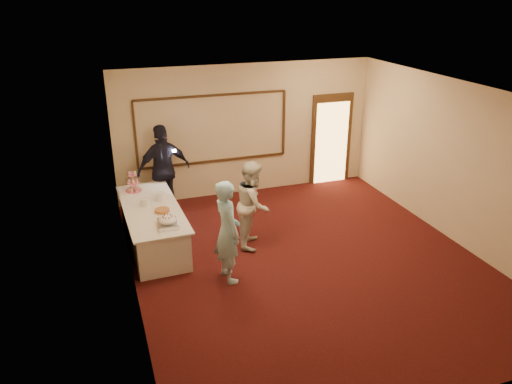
% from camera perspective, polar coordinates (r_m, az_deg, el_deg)
% --- Properties ---
extents(floor, '(7.00, 7.00, 0.00)m').
position_cam_1_polar(floor, '(9.05, 5.86, -7.84)').
color(floor, black).
rests_on(floor, ground).
extents(room_walls, '(6.04, 7.04, 3.02)m').
position_cam_1_polar(room_walls, '(8.22, 6.41, 4.44)').
color(room_walls, beige).
rests_on(room_walls, floor).
extents(wall_molding, '(3.45, 0.04, 1.55)m').
position_cam_1_polar(wall_molding, '(11.23, -4.95, 7.18)').
color(wall_molding, '#382611').
rests_on(wall_molding, room_walls).
extents(doorway, '(1.05, 0.07, 2.20)m').
position_cam_1_polar(doorway, '(12.37, 8.58, 5.95)').
color(doorway, '#382611').
rests_on(doorway, floor).
extents(buffet_table, '(1.09, 2.62, 0.77)m').
position_cam_1_polar(buffet_table, '(9.56, -11.70, -3.83)').
color(buffet_table, silver).
rests_on(buffet_table, floor).
extents(pavlova_tray, '(0.37, 0.51, 0.18)m').
position_cam_1_polar(pavlova_tray, '(8.62, -10.04, -3.36)').
color(pavlova_tray, silver).
rests_on(pavlova_tray, buffet_table).
extents(cupcake_stand, '(0.31, 0.31, 0.45)m').
position_cam_1_polar(cupcake_stand, '(10.18, -13.88, 0.97)').
color(cupcake_stand, '#DC5688').
rests_on(cupcake_stand, buffet_table).
extents(plate_stack_a, '(0.17, 0.17, 0.14)m').
position_cam_1_polar(plate_stack_a, '(9.47, -12.59, -1.15)').
color(plate_stack_a, white).
rests_on(plate_stack_a, buffet_table).
extents(plate_stack_b, '(0.18, 0.18, 0.15)m').
position_cam_1_polar(plate_stack_b, '(9.64, -10.84, -0.53)').
color(plate_stack_b, white).
rests_on(plate_stack_b, buffet_table).
extents(tart, '(0.31, 0.31, 0.06)m').
position_cam_1_polar(tart, '(9.15, -10.67, -2.13)').
color(tart, white).
rests_on(tart, buffet_table).
extents(man, '(0.50, 0.69, 1.76)m').
position_cam_1_polar(man, '(8.10, -3.28, -4.51)').
color(man, '#A0DDF9').
rests_on(man, floor).
extents(woman, '(0.89, 0.98, 1.65)m').
position_cam_1_polar(woman, '(9.21, -0.32, -1.38)').
color(woman, beige).
rests_on(woman, floor).
extents(guest, '(1.20, 0.64, 1.94)m').
position_cam_1_polar(guest, '(10.69, -10.48, 2.54)').
color(guest, black).
rests_on(guest, floor).
extents(camera_flash, '(0.08, 0.06, 0.05)m').
position_cam_1_polar(camera_flash, '(10.43, -9.33, 4.67)').
color(camera_flash, white).
rests_on(camera_flash, guest).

